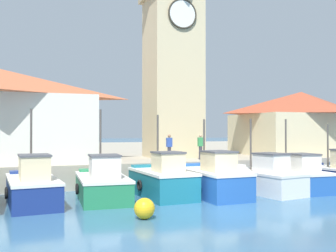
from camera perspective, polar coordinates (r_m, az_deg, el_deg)
name	(u,v)px	position (r m, az deg, el deg)	size (l,w,h in m)	color
ground_plane	(216,210)	(16.33, 6.96, -11.99)	(300.00, 300.00, 0.00)	#386689
quay_wharf	(99,155)	(42.00, -10.01, -4.12)	(120.00, 40.00, 1.36)	#A89E89
fishing_boat_left_inner	(32,187)	(18.21, -19.09, -8.39)	(2.37, 5.04, 4.20)	navy
fishing_boat_mid_left	(102,184)	(18.69, -9.55, -8.30)	(2.40, 5.04, 4.23)	#237A4C
fishing_boat_center	(162,181)	(19.17, -0.85, -7.92)	(2.32, 4.53, 4.00)	#196B7F
fishing_boat_mid_right	(210,180)	(19.61, 6.19, -7.74)	(2.27, 5.12, 3.79)	#2356A8
fishing_boat_right_inner	(260,178)	(21.14, 13.18, -7.42)	(2.79, 5.31, 3.83)	silver
fishing_boat_right_outer	(293,177)	(22.59, 17.74, -7.04)	(2.21, 5.05, 3.85)	#2356A8
fishing_boat_far_right	(336,173)	(24.84, 23.18, -6.35)	(2.23, 4.28, 3.60)	navy
clock_tower	(173,50)	(28.00, 0.70, 10.93)	(3.95, 3.95, 15.83)	beige
warehouse_right	(301,122)	(33.10, 18.80, 0.54)	(10.03, 7.13, 4.95)	beige
mooring_buoy	(144,208)	(14.55, -3.44, -11.86)	(0.76, 0.76, 0.76)	gold
dock_worker_near_tower	(169,147)	(24.07, 0.18, -3.06)	(0.34, 0.22, 1.62)	#33333D
dock_worker_along_quay	(201,146)	(25.22, 4.75, -2.95)	(0.34, 0.22, 1.62)	#33333D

